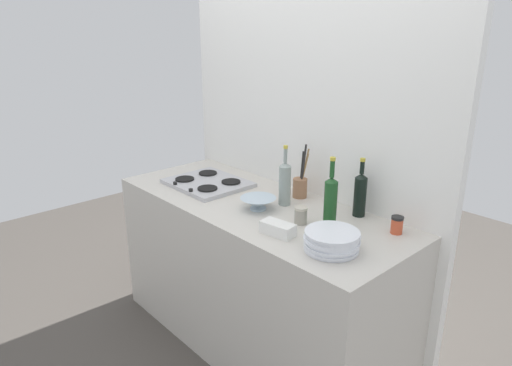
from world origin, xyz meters
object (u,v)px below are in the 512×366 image
Objects in this scene: wine_bottle_mid_right at (285,183)px; utensil_crock at (300,186)px; condiment_jar_rear at (397,225)px; wine_bottle_leftmost at (331,200)px; condiment_jar_front at (301,215)px; plate_stack at (332,241)px; mixing_bowl at (258,203)px; stovetop_hob at (208,183)px; wine_bottle_mid_left at (360,194)px; butter_dish at (278,229)px.

wine_bottle_mid_right is 0.16m from utensil_crock.
wine_bottle_mid_right is 3.95× the size of condiment_jar_rear.
condiment_jar_front is at bearing -141.52° from wine_bottle_leftmost.
plate_stack is 1.28× the size of mixing_bowl.
utensil_crock is at bearing 97.63° from wine_bottle_mid_right.
stovetop_hob is 0.78m from condiment_jar_front.
stovetop_hob is 1.19m from condiment_jar_rear.
stovetop_hob is 0.51m from mixing_bowl.
condiment_jar_front is 1.03× the size of condiment_jar_rear.
wine_bottle_mid_left is at bearing 24.88° from wine_bottle_mid_right.
wine_bottle_leftmost is 2.11× the size of butter_dish.
condiment_jar_rear is at bearing -1.96° from utensil_crock.
utensil_crock is at bearing 153.11° from wine_bottle_leftmost.
stovetop_hob is 5.58× the size of condiment_jar_rear.
mixing_bowl is 0.28m from condiment_jar_front.
wine_bottle_leftmost reaches higher than condiment_jar_front.
mixing_bowl is (-0.41, -0.33, -0.08)m from wine_bottle_mid_left.
condiment_jar_front is (-0.01, 0.17, 0.01)m from butter_dish.
mixing_bowl is at bearing -105.71° from wine_bottle_mid_right.
condiment_jar_front reaches higher than condiment_jar_rear.
wine_bottle_mid_left is 1.59× the size of mixing_bowl.
utensil_crock is at bearing -176.55° from wine_bottle_mid_left.
wine_bottle_mid_right is (-0.52, 0.24, 0.08)m from plate_stack.
wine_bottle_mid_left is 0.97× the size of utensil_crock.
plate_stack is (1.07, -0.12, 0.03)m from stovetop_hob.
wine_bottle_mid_left is at bearing 169.66° from condiment_jar_rear.
wine_bottle_mid_left is 3.66× the size of condiment_jar_rear.
butter_dish is (0.25, -0.30, -0.10)m from wine_bottle_mid_right.
wine_bottle_leftmost is at bearing -149.19° from condiment_jar_rear.
wine_bottle_mid_right is 0.64m from condiment_jar_rear.
wine_bottle_mid_left is at bearing 110.27° from plate_stack.
wine_bottle_mid_right is 0.19m from mixing_bowl.
plate_stack is 0.31m from condiment_jar_front.
wine_bottle_mid_left is 0.33m from condiment_jar_front.
butter_dish is (0.29, -0.14, -0.01)m from mixing_bowl.
wine_bottle_mid_left is 1.87× the size of butter_dish.
wine_bottle_mid_right is at bearing 151.93° from condiment_jar_front.
condiment_jar_rear is at bearing 75.27° from plate_stack.
stovetop_hob is 0.82m from butter_dish.
wine_bottle_leftmost is 4.13× the size of condiment_jar_rear.
wine_bottle_mid_left reaches higher than condiment_jar_rear.
wine_bottle_leftmost is (-0.18, 0.20, 0.09)m from plate_stack.
wine_bottle_leftmost reaches higher than utensil_crock.
butter_dish is at bearing -59.10° from utensil_crock.
mixing_bowl is at bearing 171.56° from plate_stack.
mixing_bowl is at bearing -141.59° from wine_bottle_mid_left.
stovetop_hob is at bearing -174.91° from wine_bottle_leftmost.
stovetop_hob is 1.53× the size of wine_bottle_mid_left.
wine_bottle_mid_left is (-0.15, 0.41, 0.08)m from plate_stack.
wine_bottle_mid_left is 0.53m from mixing_bowl.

